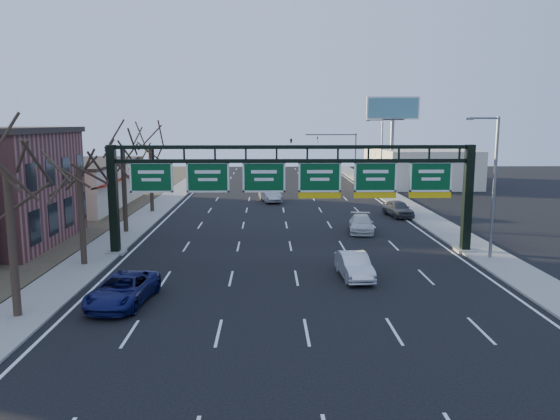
{
  "coord_description": "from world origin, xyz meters",
  "views": [
    {
      "loc": [
        -1.63,
        -27.58,
        8.64
      ],
      "look_at": [
        -0.82,
        6.17,
        3.2
      ],
      "focal_mm": 35.0,
      "sensor_mm": 36.0,
      "label": 1
    }
  ],
  "objects_px": {
    "sign_gantry": "(294,184)",
    "car_silver_sedan": "(354,266)",
    "car_blue_suv": "(123,289)",
    "car_white_wagon": "(361,224)"
  },
  "relations": [
    {
      "from": "car_blue_suv",
      "to": "car_white_wagon",
      "type": "height_order",
      "value": "car_blue_suv"
    },
    {
      "from": "sign_gantry",
      "to": "car_silver_sedan",
      "type": "xyz_separation_m",
      "value": [
        3.07,
        -6.06,
        -3.93
      ]
    },
    {
      "from": "sign_gantry",
      "to": "car_silver_sedan",
      "type": "distance_m",
      "value": 7.85
    },
    {
      "from": "car_white_wagon",
      "to": "car_blue_suv",
      "type": "bearing_deg",
      "value": -122.7
    },
    {
      "from": "car_blue_suv",
      "to": "car_silver_sedan",
      "type": "bearing_deg",
      "value": 26.2
    },
    {
      "from": "car_blue_suv",
      "to": "car_white_wagon",
      "type": "relative_size",
      "value": 1.13
    },
    {
      "from": "car_blue_suv",
      "to": "car_white_wagon",
      "type": "xyz_separation_m",
      "value": [
        14.43,
        17.05,
        -0.05
      ]
    },
    {
      "from": "car_silver_sedan",
      "to": "sign_gantry",
      "type": "bearing_deg",
      "value": 112.82
    },
    {
      "from": "sign_gantry",
      "to": "car_blue_suv",
      "type": "xyz_separation_m",
      "value": [
        -8.74,
        -10.2,
        -3.91
      ]
    },
    {
      "from": "car_silver_sedan",
      "to": "car_white_wagon",
      "type": "distance_m",
      "value": 13.18
    }
  ]
}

